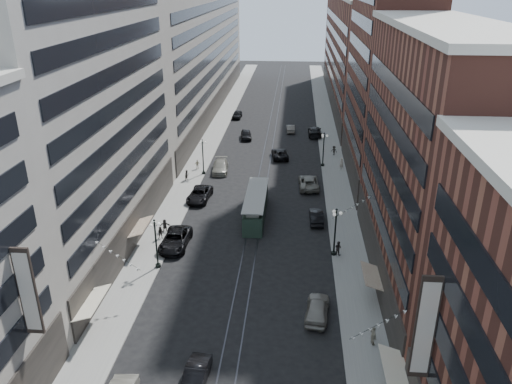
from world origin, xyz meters
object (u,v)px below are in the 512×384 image
(lamppost_se_far, at_px, (335,230))
(car_13, at_px, (246,135))
(pedestrian_4, at_px, (373,336))
(car_10, at_px, (316,216))
(car_11, at_px, (309,182))
(car_14, at_px, (291,128))
(lamppost_sw_mid, at_px, (203,155))
(pedestrian_9, at_px, (334,151))
(lamppost_se_mid, at_px, (323,148))
(pedestrian_5, at_px, (165,225))
(car_8, at_px, (220,167))
(streetcar, at_px, (256,207))
(car_12, at_px, (315,131))
(pedestrian_2, at_px, (161,233))
(pedestrian_6, at_px, (197,164))
(car_2, at_px, (176,240))
(lamppost_sw_far, at_px, (156,242))
(pedestrian_7, at_px, (338,248))
(pedestrian_extra_0, at_px, (187,175))
(car_extra_0, at_px, (280,154))
(car_7, at_px, (200,194))
(car_4, at_px, (317,308))
(car_5, at_px, (195,377))
(car_9, at_px, (237,115))

(lamppost_se_far, xyz_separation_m, car_13, (-13.70, 42.00, -2.28))
(pedestrian_4, height_order, car_10, pedestrian_4)
(car_11, bearing_deg, car_14, -86.60)
(lamppost_sw_mid, relative_size, car_14, 1.28)
(car_10, relative_size, pedestrian_9, 2.85)
(lamppost_se_mid, height_order, pedestrian_9, lamppost_se_mid)
(pedestrian_5, bearing_deg, car_8, 71.97)
(streetcar, xyz_separation_m, car_12, (8.40, 36.17, -0.58))
(pedestrian_2, height_order, pedestrian_6, pedestrian_2)
(streetcar, xyz_separation_m, car_2, (-8.40, -8.19, -0.60))
(pedestrian_2, bearing_deg, pedestrian_5, 79.44)
(car_2, relative_size, car_10, 1.34)
(lamppost_sw_far, relative_size, pedestrian_7, 3.46)
(lamppost_se_far, bearing_deg, car_11, 97.19)
(pedestrian_extra_0, bearing_deg, car_extra_0, -19.06)
(car_11, bearing_deg, lamppost_sw_far, 52.42)
(lamppost_se_mid, relative_size, pedestrian_extra_0, 3.54)
(lamppost_sw_mid, height_order, pedestrian_9, lamppost_sw_mid)
(car_7, distance_m, pedestrian_6, 11.73)
(car_7, bearing_deg, car_4, -53.91)
(car_11, bearing_deg, lamppost_se_mid, -107.73)
(pedestrian_7, distance_m, pedestrian_9, 33.36)
(car_13, relative_size, car_14, 1.11)
(car_2, height_order, pedestrian_5, car_2)
(pedestrian_9, xyz_separation_m, pedestrian_extra_0, (-22.49, -13.19, -0.03))
(lamppost_sw_mid, xyz_separation_m, car_11, (16.00, -3.99, -2.26))
(car_2, bearing_deg, car_12, 70.20)
(car_7, relative_size, car_12, 0.95)
(car_14, distance_m, car_extra_0, 15.62)
(car_8, distance_m, car_13, 17.70)
(car_4, relative_size, car_5, 1.09)
(car_2, distance_m, car_10, 17.60)
(pedestrian_4, bearing_deg, pedestrian_9, -14.21)
(car_7, bearing_deg, car_12, 66.68)
(lamppost_se_far, relative_size, car_extra_0, 1.01)
(car_2, bearing_deg, car_10, 25.83)
(car_12, bearing_deg, pedestrian_7, 90.87)
(lamppost_se_far, height_order, car_7, lamppost_se_far)
(pedestrian_2, bearing_deg, car_13, 70.51)
(lamppost_se_mid, xyz_separation_m, pedestrian_extra_0, (-20.37, -7.79, -2.17))
(lamppost_se_far, relative_size, car_8, 0.97)
(pedestrian_5, bearing_deg, lamppost_sw_far, -89.06)
(car_14, height_order, pedestrian_6, pedestrian_6)
(car_2, xyz_separation_m, car_13, (3.90, 41.35, -0.05))
(car_2, relative_size, pedestrian_extra_0, 3.96)
(pedestrian_4, relative_size, car_8, 0.30)
(car_13, xyz_separation_m, pedestrian_5, (-5.94, -38.09, 0.10))
(lamppost_se_mid, relative_size, car_10, 1.19)
(car_9, xyz_separation_m, car_13, (3.40, -14.84, 0.03))
(pedestrian_2, bearing_deg, pedestrian_7, -16.61)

